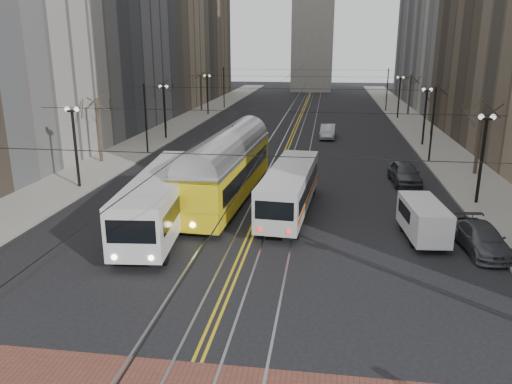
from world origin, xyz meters
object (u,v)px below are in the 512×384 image
(sedan_parked, at_px, (482,238))
(rear_bus, at_px, (290,191))
(cargo_van, at_px, (423,221))
(sedan_silver, at_px, (328,131))
(streetcar, at_px, (228,173))
(transit_bus, at_px, (163,201))
(sedan_grey, at_px, (405,173))

(sedan_parked, bearing_deg, rear_bus, 150.30)
(cargo_van, xyz_separation_m, sedan_silver, (-5.11, 29.84, -0.26))
(rear_bus, bearing_deg, streetcar, 156.94)
(cargo_van, bearing_deg, rear_bus, 149.58)
(cargo_van, bearing_deg, streetcar, 148.81)
(transit_bus, relative_size, sedan_silver, 2.72)
(rear_bus, distance_m, sedan_silver, 26.51)
(rear_bus, distance_m, sedan_grey, 11.31)
(streetcar, relative_size, rear_bus, 1.40)
(transit_bus, height_order, streetcar, streetcar)
(transit_bus, bearing_deg, sedan_parked, -9.10)
(cargo_van, height_order, sedan_parked, cargo_van)
(transit_bus, height_order, sedan_parked, transit_bus)
(sedan_grey, xyz_separation_m, sedan_parked, (2.02, -12.66, -0.15))
(transit_bus, bearing_deg, cargo_van, -4.83)
(streetcar, height_order, sedan_grey, streetcar)
(cargo_van, distance_m, sedan_parked, 2.96)
(sedan_grey, height_order, sedan_silver, sedan_grey)
(rear_bus, height_order, sedan_silver, rear_bus)
(sedan_silver, bearing_deg, transit_bus, -104.19)
(sedan_grey, distance_m, sedan_parked, 12.82)
(transit_bus, relative_size, streetcar, 0.82)
(sedan_parked, bearing_deg, streetcar, 149.65)
(transit_bus, xyz_separation_m, sedan_grey, (14.82, 11.57, -0.74))
(sedan_grey, xyz_separation_m, sedan_silver, (-5.76, 18.41, -0.07))
(cargo_van, distance_m, sedan_silver, 30.28)
(transit_bus, xyz_separation_m, cargo_van, (14.18, 0.14, -0.54))
(rear_bus, relative_size, sedan_grey, 2.24)
(transit_bus, bearing_deg, sedan_silver, 67.78)
(streetcar, bearing_deg, transit_bus, -110.83)
(transit_bus, distance_m, sedan_grey, 18.82)
(rear_bus, xyz_separation_m, sedan_parked, (10.00, -4.66, -0.74))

